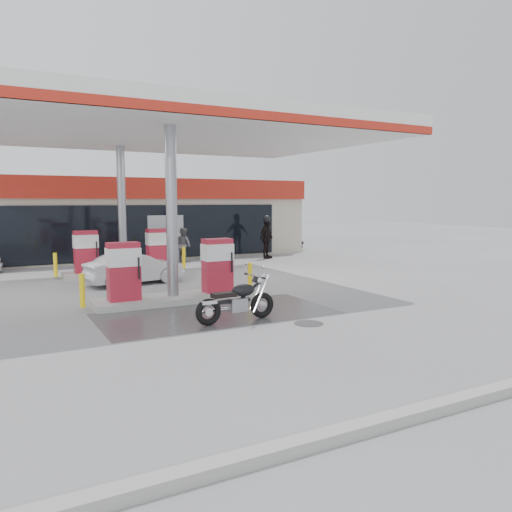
{
  "coord_description": "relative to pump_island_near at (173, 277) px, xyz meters",
  "views": [
    {
      "loc": [
        -4.57,
        -11.63,
        2.9
      ],
      "look_at": [
        2.67,
        1.91,
        1.2
      ],
      "focal_mm": 35.0,
      "sensor_mm": 36.0,
      "label": 1
    }
  ],
  "objects": [
    {
      "name": "kerb",
      "position": [
        0.0,
        -9.0,
        -0.64
      ],
      "size": [
        28.0,
        0.25,
        0.15
      ],
      "primitive_type": "cube",
      "color": "gray",
      "rests_on": "ground"
    },
    {
      "name": "ground",
      "position": [
        0.0,
        -2.0,
        -0.71
      ],
      "size": [
        90.0,
        90.0,
        0.0
      ],
      "primitive_type": "plane",
      "color": "gray",
      "rests_on": "ground"
    },
    {
      "name": "pump_island_near",
      "position": [
        0.0,
        0.0,
        0.0
      ],
      "size": [
        5.14,
        1.3,
        1.78
      ],
      "color": "#9E9E99",
      "rests_on": "ground"
    },
    {
      "name": "hatchback_silver",
      "position": [
        -0.17,
        3.6,
        -0.15
      ],
      "size": [
        3.53,
        1.78,
        1.11
      ],
      "primitive_type": "imported",
      "rotation": [
        0.0,
        0.0,
        1.76
      ],
      "color": "#B5B8BE",
      "rests_on": "ground"
    },
    {
      "name": "biker_walking",
      "position": [
        7.7,
        8.2,
        0.31
      ],
      "size": [
        1.27,
        1.08,
        2.05
      ],
      "primitive_type": "imported",
      "rotation": [
        0.0,
        0.0,
        0.59
      ],
      "color": "black",
      "rests_on": "ground"
    },
    {
      "name": "store_building",
      "position": [
        0.01,
        13.94,
        1.3
      ],
      "size": [
        22.0,
        8.22,
        4.0
      ],
      "color": "#BFB7A0",
      "rests_on": "ground"
    },
    {
      "name": "canopy",
      "position": [
        0.0,
        3.0,
        4.56
      ],
      "size": [
        16.0,
        10.02,
        5.51
      ],
      "color": "silver",
      "rests_on": "ground"
    },
    {
      "name": "pump_island_far",
      "position": [
        0.0,
        6.0,
        0.0
      ],
      "size": [
        5.14,
        1.3,
        1.78
      ],
      "color": "#9E9E99",
      "rests_on": "ground"
    },
    {
      "name": "drain_cover",
      "position": [
        2.0,
        -4.0,
        -0.71
      ],
      "size": [
        0.7,
        0.7,
        0.01
      ],
      "primitive_type": "cylinder",
      "color": "#38383A",
      "rests_on": "ground"
    },
    {
      "name": "parked_car_right",
      "position": [
        10.0,
        12.0,
        -0.13
      ],
      "size": [
        4.57,
        3.29,
        1.16
      ],
      "primitive_type": "imported",
      "rotation": [
        0.0,
        0.0,
        1.2
      ],
      "color": "black",
      "rests_on": "ground"
    },
    {
      "name": "parked_motorcycle",
      "position": [
        0.6,
        -2.99,
        -0.23
      ],
      "size": [
        2.13,
        0.82,
        1.09
      ],
      "rotation": [
        0.0,
        0.0,
        0.06
      ],
      "color": "black",
      "rests_on": "ground"
    },
    {
      "name": "wet_patch",
      "position": [
        0.5,
        -2.0,
        -0.71
      ],
      "size": [
        6.0,
        3.0,
        0.0
      ],
      "primitive_type": "cube",
      "color": "#4C4C4F",
      "rests_on": "ground"
    },
    {
      "name": "attendant",
      "position": [
        3.5,
        8.8,
        0.11
      ],
      "size": [
        0.89,
        0.98,
        1.64
      ],
      "primitive_type": "imported",
      "rotation": [
        0.0,
        0.0,
        1.98
      ],
      "color": "slate",
      "rests_on": "ground"
    }
  ]
}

